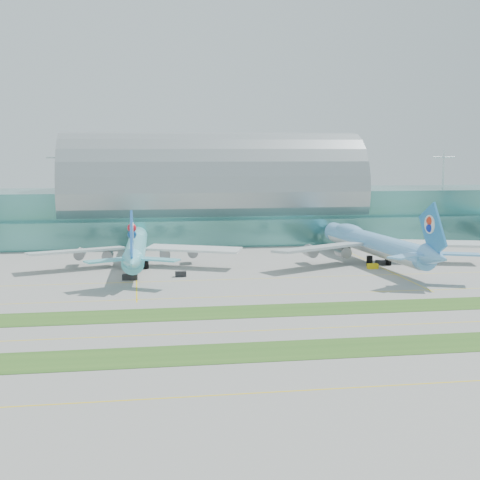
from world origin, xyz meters
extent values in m
plane|color=gray|center=(0.00, 0.00, 0.00)|extent=(700.00, 700.00, 0.00)
cube|color=#3D7A75|center=(0.00, 130.00, 10.00)|extent=(340.00, 42.00, 20.00)
cube|color=#3D7A75|center=(0.00, 106.00, 5.00)|extent=(340.00, 8.00, 10.00)
ellipsoid|color=#9EA5A8|center=(0.00, 130.00, 20.00)|extent=(340.00, 46.20, 16.17)
cylinder|color=white|center=(0.00, 130.00, 28.00)|extent=(0.80, 0.80, 16.00)
cube|color=#B2B7B7|center=(-31.00, 95.00, 5.50)|extent=(3.50, 22.00, 3.00)
cylinder|color=black|center=(-31.00, 85.00, 2.00)|extent=(1.00, 1.00, 4.00)
cube|color=#B2B7B7|center=(44.00, 95.00, 5.50)|extent=(3.50, 22.00, 3.00)
cylinder|color=black|center=(44.00, 85.00, 2.00)|extent=(1.00, 1.00, 4.00)
cube|color=#2D591E|center=(0.00, -28.00, 0.04)|extent=(420.00, 12.00, 0.08)
cube|color=#2D591E|center=(0.00, 2.00, 0.04)|extent=(420.00, 12.00, 0.08)
cube|color=yellow|center=(0.00, -48.00, 0.01)|extent=(420.00, 0.35, 0.01)
cube|color=yellow|center=(0.00, -14.00, 0.01)|extent=(420.00, 0.35, 0.01)
cube|color=yellow|center=(0.00, 18.00, 0.01)|extent=(420.00, 0.35, 0.01)
cube|color=yellow|center=(0.00, 40.00, 0.01)|extent=(420.00, 0.35, 0.01)
cylinder|color=#63CDDB|center=(-30.86, 64.85, 5.97)|extent=(7.87, 60.79, 6.06)
ellipsoid|color=#63CDDB|center=(-30.36, 81.82, 7.63)|extent=(6.31, 18.60, 4.32)
cone|color=#63CDDB|center=(-29.89, 97.50, 5.97)|extent=(6.21, 5.07, 6.06)
cone|color=#63CDDB|center=(-31.88, 30.63, 7.14)|extent=(6.02, 8.97, 5.76)
cube|color=white|center=(-48.52, 63.42, 5.57)|extent=(30.08, 17.09, 1.19)
cylinder|color=gray|center=(-43.96, 68.57, 3.52)|extent=(3.48, 5.48, 3.33)
cube|color=white|center=(-13.32, 62.37, 5.57)|extent=(29.83, 18.54, 1.19)
cylinder|color=gray|center=(-17.57, 67.78, 3.52)|extent=(3.48, 5.48, 3.33)
cube|color=blue|center=(-31.82, 32.59, 13.30)|extent=(0.97, 12.87, 14.10)
cylinder|color=silver|center=(-31.80, 33.57, 14.77)|extent=(1.02, 4.72, 4.69)
cylinder|color=black|center=(-30.18, 87.88, 1.47)|extent=(1.76, 1.76, 2.93)
cylinder|color=black|center=(-33.91, 61.03, 1.47)|extent=(1.76, 1.76, 2.93)
cylinder|color=black|center=(-28.05, 60.85, 1.47)|extent=(1.76, 1.76, 2.93)
cylinder|color=#6AAFEA|center=(43.51, 59.67, 6.49)|extent=(13.20, 66.27, 6.59)
ellipsoid|color=#6AAFEA|center=(41.65, 78.04, 8.30)|extent=(8.25, 20.58, 4.70)
cone|color=#6AAFEA|center=(39.93, 95.01, 6.49)|extent=(7.10, 5.95, 6.59)
cone|color=#6AAFEA|center=(47.25, 22.63, 7.76)|extent=(7.20, 10.15, 6.26)
cube|color=silver|center=(24.67, 55.63, 6.06)|extent=(31.97, 21.96, 1.30)
cylinder|color=gray|center=(28.86, 61.82, 3.83)|extent=(4.19, 6.18, 3.62)
cube|color=silver|center=(62.77, 59.48, 6.06)|extent=(32.88, 16.61, 1.30)
cylinder|color=gray|center=(57.43, 64.71, 3.83)|extent=(4.19, 6.18, 3.62)
cube|color=#2B7CC3|center=(47.04, 24.75, 14.47)|extent=(2.04, 13.97, 15.33)
cylinder|color=white|center=(46.93, 25.81, 16.06)|extent=(1.47, 5.18, 5.11)
cylinder|color=black|center=(40.98, 84.60, 1.60)|extent=(1.91, 1.91, 3.19)
cylinder|color=black|center=(40.76, 55.12, 1.60)|extent=(1.91, 1.91, 3.19)
cylinder|color=black|center=(47.11, 55.76, 1.60)|extent=(1.91, 1.91, 3.19)
cube|color=black|center=(-32.67, 43.46, 0.81)|extent=(4.33, 2.25, 1.62)
cube|color=black|center=(-18.43, 46.20, 0.77)|extent=(3.11, 1.61, 1.54)
cube|color=#DEB80D|center=(40.04, 50.31, 0.77)|extent=(3.18, 1.89, 1.54)
cube|color=black|center=(45.09, 56.39, 0.76)|extent=(3.35, 1.95, 1.51)
camera|label=1|loc=(-30.43, -140.94, 35.26)|focal=50.00mm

